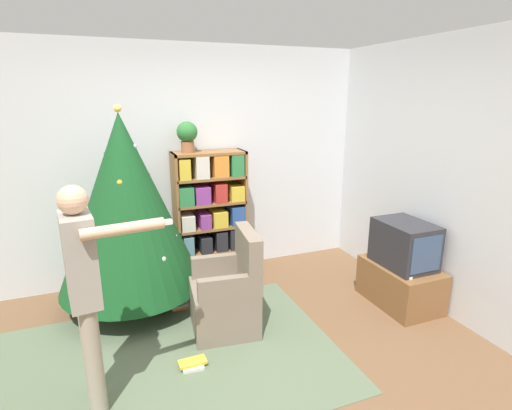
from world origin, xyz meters
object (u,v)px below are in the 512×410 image
at_px(bookshelf, 211,215).
at_px(christmas_tree, 126,204).
at_px(armchair, 228,296).
at_px(potted_plant, 187,135).
at_px(television, 405,244).
at_px(standing_person, 85,283).

bearing_deg(bookshelf, christmas_tree, -157.71).
height_order(christmas_tree, armchair, christmas_tree).
relative_size(bookshelf, armchair, 1.59).
bearing_deg(bookshelf, potted_plant, 177.44).
bearing_deg(television, armchair, 173.22).
distance_m(christmas_tree, potted_plant, 0.99).
distance_m(armchair, standing_person, 1.38).
relative_size(christmas_tree, standing_person, 1.28).
height_order(television, christmas_tree, christmas_tree).
height_order(bookshelf, television, bookshelf).
xyz_separation_m(bookshelf, armchair, (-0.17, -1.14, -0.41)).
relative_size(bookshelf, potted_plant, 4.44).
bearing_deg(christmas_tree, standing_person, -105.14).
bearing_deg(potted_plant, christmas_tree, -150.79).
bearing_deg(potted_plant, armchair, -86.84).
distance_m(bookshelf, standing_person, 2.13).
xyz_separation_m(television, potted_plant, (-1.82, 1.35, 1.01)).
bearing_deg(potted_plant, bookshelf, -2.56).
height_order(christmas_tree, potted_plant, christmas_tree).
height_order(television, potted_plant, potted_plant).
relative_size(television, standing_person, 0.38).
bearing_deg(standing_person, potted_plant, 141.33).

